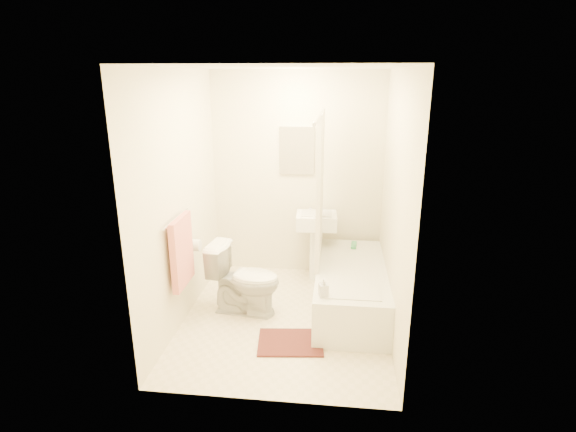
# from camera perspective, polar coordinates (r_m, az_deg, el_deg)

# --- Properties ---
(floor) EXTENTS (2.40, 2.40, 0.00)m
(floor) POSITION_cam_1_polar(r_m,az_deg,el_deg) (4.62, -0.36, -12.85)
(floor) COLOR beige
(floor) RESTS_ON ground
(ceiling) EXTENTS (2.40, 2.40, 0.00)m
(ceiling) POSITION_cam_1_polar(r_m,az_deg,el_deg) (3.99, -0.43, 18.41)
(ceiling) COLOR white
(ceiling) RESTS_ON ground
(wall_back) EXTENTS (2.00, 0.02, 2.40)m
(wall_back) POSITION_cam_1_polar(r_m,az_deg,el_deg) (5.31, 1.16, 5.13)
(wall_back) COLOR beige
(wall_back) RESTS_ON ground
(wall_left) EXTENTS (0.02, 2.40, 2.40)m
(wall_left) POSITION_cam_1_polar(r_m,az_deg,el_deg) (4.38, -13.50, 1.96)
(wall_left) COLOR beige
(wall_left) RESTS_ON ground
(wall_right) EXTENTS (0.02, 2.40, 2.40)m
(wall_right) POSITION_cam_1_polar(r_m,az_deg,el_deg) (4.15, 13.44, 1.13)
(wall_right) COLOR beige
(wall_right) RESTS_ON ground
(mirror) EXTENTS (0.40, 0.03, 0.55)m
(mirror) POSITION_cam_1_polar(r_m,az_deg,el_deg) (5.23, 1.16, 8.29)
(mirror) COLOR white
(mirror) RESTS_ON wall_back
(curtain_rod) EXTENTS (0.03, 1.70, 0.03)m
(curtain_rod) POSITION_cam_1_polar(r_m,az_deg,el_deg) (4.08, 4.05, 12.73)
(curtain_rod) COLOR silver
(curtain_rod) RESTS_ON wall_back
(shower_curtain) EXTENTS (0.04, 0.80, 1.55)m
(shower_curtain) POSITION_cam_1_polar(r_m,az_deg,el_deg) (4.60, 4.07, 3.42)
(shower_curtain) COLOR silver
(shower_curtain) RESTS_ON curtain_rod
(towel_bar) EXTENTS (0.02, 0.60, 0.02)m
(towel_bar) POSITION_cam_1_polar(r_m,az_deg,el_deg) (4.17, -14.03, -0.29)
(towel_bar) COLOR silver
(towel_bar) RESTS_ON wall_left
(towel) EXTENTS (0.06, 0.45, 0.66)m
(towel) POSITION_cam_1_polar(r_m,az_deg,el_deg) (4.26, -13.33, -4.41)
(towel) COLOR #CC7266
(towel) RESTS_ON towel_bar
(toilet_paper) EXTENTS (0.11, 0.12, 0.12)m
(toilet_paper) POSITION_cam_1_polar(r_m,az_deg,el_deg) (4.62, -11.75, -3.64)
(toilet_paper) COLOR white
(toilet_paper) RESTS_ON wall_left
(toilet) EXTENTS (0.77, 0.50, 0.71)m
(toilet) POSITION_cam_1_polar(r_m,az_deg,el_deg) (4.61, -5.51, -8.03)
(toilet) COLOR white
(toilet) RESTS_ON floor
(sink) EXTENTS (0.47, 0.39, 0.89)m
(sink) POSITION_cam_1_polar(r_m,az_deg,el_deg) (5.27, 3.57, -3.56)
(sink) COLOR white
(sink) RESTS_ON floor
(bathtub) EXTENTS (0.71, 1.61, 0.45)m
(bathtub) POSITION_cam_1_polar(r_m,az_deg,el_deg) (4.76, 7.93, -9.00)
(bathtub) COLOR silver
(bathtub) RESTS_ON floor
(bath_mat) EXTENTS (0.63, 0.50, 0.02)m
(bath_mat) POSITION_cam_1_polar(r_m,az_deg,el_deg) (4.24, 0.31, -15.74)
(bath_mat) COLOR #48241C
(bath_mat) RESTS_ON floor
(soap_bottle) EXTENTS (0.10, 0.10, 0.17)m
(soap_bottle) POSITION_cam_1_polar(r_m,az_deg,el_deg) (4.03, 4.53, -9.02)
(soap_bottle) COLOR white
(soap_bottle) RESTS_ON bathtub
(scrub_brush) EXTENTS (0.07, 0.20, 0.04)m
(scrub_brush) POSITION_cam_1_polar(r_m,az_deg,el_deg) (5.19, 8.35, -3.71)
(scrub_brush) COLOR #3C9C5F
(scrub_brush) RESTS_ON bathtub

